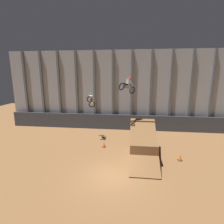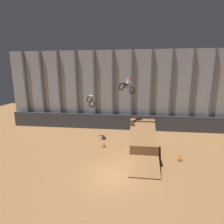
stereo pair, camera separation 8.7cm
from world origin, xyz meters
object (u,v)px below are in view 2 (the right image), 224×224
at_px(rider_bike_left_air, 91,100).
at_px(traffic_cone_near_ramp, 180,158).
at_px(rider_bike_right_air, 127,86).
at_px(traffic_cone_arena_edge, 104,145).
at_px(dirt_ramp, 143,144).

distance_m(rider_bike_left_air, traffic_cone_near_ramp, 10.86).
distance_m(rider_bike_right_air, traffic_cone_arena_edge, 6.52).
bearing_deg(traffic_cone_near_ramp, dirt_ramp, 167.59).
height_order(rider_bike_left_air, traffic_cone_near_ramp, rider_bike_left_air).
bearing_deg(traffic_cone_arena_edge, dirt_ramp, -18.82).
bearing_deg(traffic_cone_arena_edge, rider_bike_left_air, 129.07).
xyz_separation_m(dirt_ramp, traffic_cone_near_ramp, (3.26, -0.72, -0.78)).
bearing_deg(traffic_cone_arena_edge, rider_bike_right_air, -4.03).
bearing_deg(traffic_cone_near_ramp, rider_bike_left_air, 154.42).
bearing_deg(rider_bike_left_air, traffic_cone_arena_edge, -74.59).
height_order(traffic_cone_near_ramp, traffic_cone_arena_edge, same).
bearing_deg(dirt_ramp, traffic_cone_near_ramp, -12.41).
distance_m(dirt_ramp, traffic_cone_near_ramp, 3.42).
distance_m(rider_bike_left_air, traffic_cone_arena_edge, 5.22).
relative_size(dirt_ramp, rider_bike_left_air, 3.11).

